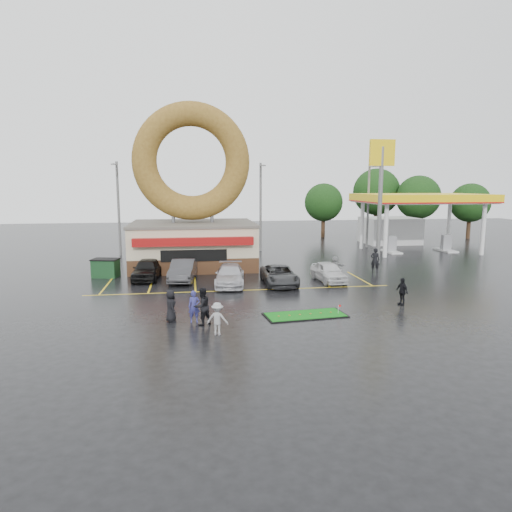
{
  "coord_description": "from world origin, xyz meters",
  "views": [
    {
      "loc": [
        -3.31,
        -25.47,
        6.83
      ],
      "look_at": [
        0.98,
        3.72,
        2.2
      ],
      "focal_mm": 32.0,
      "sensor_mm": 36.0,
      "label": 1
    }
  ],
  "objects": [
    {
      "name": "shell_sign",
      "position": [
        13.0,
        12.0,
        7.38
      ],
      "size": [
        2.2,
        0.36,
        10.6
      ],
      "color": "slate",
      "rests_on": "ground"
    },
    {
      "name": "car_grey",
      "position": [
        2.76,
        4.78,
        0.66
      ],
      "size": [
        2.27,
        4.79,
        1.32
      ],
      "primitive_type": "imported",
      "rotation": [
        0.0,
        0.0,
        -0.02
      ],
      "color": "#2F3032",
      "rests_on": "ground"
    },
    {
      "name": "person_bystander",
      "position": [
        -4.31,
        -2.9,
        0.81
      ],
      "size": [
        0.71,
        0.9,
        1.63
      ],
      "primitive_type": "imported",
      "rotation": [
        0.0,
        0.0,
        1.84
      ],
      "color": "black",
      "rests_on": "ground"
    },
    {
      "name": "person_blue",
      "position": [
        -3.16,
        -3.16,
        0.8
      ],
      "size": [
        0.61,
        0.42,
        1.6
      ],
      "primitive_type": "imported",
      "rotation": [
        0.0,
        0.0,
        0.06
      ],
      "color": "navy",
      "rests_on": "ground"
    },
    {
      "name": "streetlight_mid",
      "position": [
        4.0,
        20.92,
        4.78
      ],
      "size": [
        0.4,
        2.21,
        9.0
      ],
      "color": "slate",
      "rests_on": "ground"
    },
    {
      "name": "person_cameraman",
      "position": [
        8.66,
        -1.53,
        0.79
      ],
      "size": [
        0.58,
        0.99,
        1.58
      ],
      "primitive_type": "imported",
      "rotation": [
        0.0,
        0.0,
        -1.34
      ],
      "color": "black",
      "rests_on": "ground"
    },
    {
      "name": "person_walker_far",
      "position": [
        11.07,
        8.05,
        0.96
      ],
      "size": [
        0.81,
        0.67,
        1.92
      ],
      "primitive_type": "imported",
      "rotation": [
        0.0,
        0.0,
        2.8
      ],
      "color": "black",
      "rests_on": "ground"
    },
    {
      "name": "tree_far_c",
      "position": [
        22.0,
        34.0,
        5.84
      ],
      "size": [
        6.3,
        6.3,
        9.0
      ],
      "color": "#332114",
      "rests_on": "ground"
    },
    {
      "name": "tree_far_a",
      "position": [
        26.0,
        30.0,
        5.18
      ],
      "size": [
        5.6,
        5.6,
        8.0
      ],
      "color": "#332114",
      "rests_on": "ground"
    },
    {
      "name": "gas_station",
      "position": [
        20.0,
        20.94,
        3.7
      ],
      "size": [
        12.3,
        13.65,
        5.9
      ],
      "color": "silver",
      "rests_on": "ground"
    },
    {
      "name": "streetlight_left",
      "position": [
        -10.0,
        19.92,
        4.78
      ],
      "size": [
        0.4,
        2.21,
        9.0
      ],
      "color": "slate",
      "rests_on": "ground"
    },
    {
      "name": "car_black",
      "position": [
        -6.42,
        7.87,
        0.76
      ],
      "size": [
        2.13,
        4.56,
        1.51
      ],
      "primitive_type": "imported",
      "rotation": [
        0.0,
        0.0,
        -0.08
      ],
      "color": "black",
      "rests_on": "ground"
    },
    {
      "name": "putting_green",
      "position": [
        2.64,
        -2.86,
        0.03
      ],
      "size": [
        4.46,
        2.31,
        0.54
      ],
      "color": "black",
      "rests_on": "ground"
    },
    {
      "name": "tree_far_d",
      "position": [
        14.0,
        32.0,
        4.53
      ],
      "size": [
        4.9,
        4.9,
        7.0
      ],
      "color": "#332114",
      "rests_on": "ground"
    },
    {
      "name": "dumpster",
      "position": [
        -9.54,
        9.19,
        0.65
      ],
      "size": [
        2.03,
        1.58,
        1.3
      ],
      "primitive_type": "cube",
      "rotation": [
        0.0,
        0.0,
        -0.23
      ],
      "color": "#184020",
      "rests_on": "ground"
    },
    {
      "name": "person_hoodie",
      "position": [
        -2.12,
        -5.3,
        0.76
      ],
      "size": [
        1.11,
        0.83,
        1.53
      ],
      "primitive_type": "imported",
      "rotation": [
        0.0,
        0.0,
        2.85
      ],
      "color": "gray",
      "rests_on": "ground"
    },
    {
      "name": "streetlight_right",
      "position": [
        16.0,
        21.92,
        4.78
      ],
      "size": [
        0.4,
        2.21,
        9.0
      ],
      "color": "slate",
      "rests_on": "ground"
    },
    {
      "name": "person_walker_near",
      "position": [
        7.37,
        6.72,
        0.8
      ],
      "size": [
        1.55,
        0.98,
        1.59
      ],
      "primitive_type": "imported",
      "rotation": [
        0.0,
        0.0,
        2.76
      ],
      "color": "gray",
      "rests_on": "ground"
    },
    {
      "name": "tree_far_b",
      "position": [
        32.0,
        28.0,
        4.53
      ],
      "size": [
        4.9,
        4.9,
        7.0
      ],
      "color": "#332114",
      "rests_on": "ground"
    },
    {
      "name": "ground",
      "position": [
        0.0,
        0.0,
        0.0
      ],
      "size": [
        120.0,
        120.0,
        0.0
      ],
      "primitive_type": "plane",
      "color": "black",
      "rests_on": "ground"
    },
    {
      "name": "person_blackjkt",
      "position": [
        -2.77,
        -3.67,
        0.93
      ],
      "size": [
        1.14,
        1.09,
        1.86
      ],
      "primitive_type": "imported",
      "rotation": [
        0.0,
        0.0,
        3.74
      ],
      "color": "black",
      "rests_on": "ground"
    },
    {
      "name": "car_silver",
      "position": [
        -0.63,
        5.07,
        0.69
      ],
      "size": [
        2.48,
        4.95,
        1.38
      ],
      "primitive_type": "imported",
      "rotation": [
        0.0,
        0.0,
        -0.12
      ],
      "color": "#B7B6BC",
      "rests_on": "ground"
    },
    {
      "name": "car_dgrey",
      "position": [
        -3.81,
        7.02,
        0.77
      ],
      "size": [
        2.19,
        4.82,
        1.53
      ],
      "primitive_type": "imported",
      "rotation": [
        0.0,
        0.0,
        -0.13
      ],
      "color": "#333335",
      "rests_on": "ground"
    },
    {
      "name": "car_white",
      "position": [
        6.44,
        5.29,
        0.7
      ],
      "size": [
        1.94,
        4.19,
        1.39
      ],
      "primitive_type": "imported",
      "rotation": [
        0.0,
        0.0,
        0.07
      ],
      "color": "silver",
      "rests_on": "ground"
    },
    {
      "name": "donut_shop",
      "position": [
        -3.0,
        12.97,
        4.46
      ],
      "size": [
        10.2,
        8.7,
        13.5
      ],
      "color": "#472B19",
      "rests_on": "ground"
    }
  ]
}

